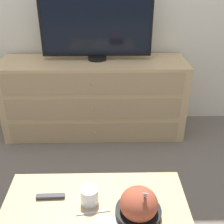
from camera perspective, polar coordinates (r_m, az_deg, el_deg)
ground_plane at (r=3.06m, az=-5.76°, el=-1.05°), size 12.00×12.00×0.00m
dresser at (r=2.65m, az=-3.60°, el=2.91°), size 1.66×0.48×0.72m
tv at (r=2.48m, az=-3.23°, el=17.65°), size 0.95×0.16×0.62m
coffee_table at (r=1.47m, az=-3.36°, el=-20.81°), size 0.89×0.49×0.47m
takeout_bowl at (r=1.34m, az=5.43°, el=-18.47°), size 0.21×0.21×0.19m
drink_cup at (r=1.41m, az=-4.59°, el=-16.73°), size 0.09×0.09×0.09m
knife at (r=1.39m, az=-3.87°, el=-19.69°), size 0.16×0.03×0.01m
remote_control at (r=1.48m, az=-12.37°, el=-16.41°), size 0.14×0.03×0.02m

